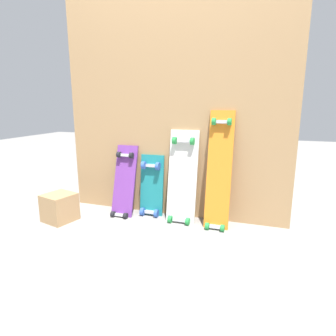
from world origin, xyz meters
TOP-DOWN VIEW (x-y plane):
  - ground_plane at (0.00, 0.00)m, footprint 12.00×12.00m
  - plywood_wall_panel at (0.00, 0.07)m, footprint 1.91×0.04m
  - skateboard_purple at (-0.41, -0.06)m, footprint 0.19×0.24m
  - skateboard_teal at (-0.17, -0.00)m, footprint 0.21×0.14m
  - skateboard_white at (0.11, -0.03)m, footprint 0.24×0.21m
  - skateboard_orange at (0.41, -0.05)m, footprint 0.19×0.24m
  - wooden_crate at (-0.84, -0.37)m, footprint 0.28×0.28m

SIDE VIEW (x-z plane):
  - ground_plane at x=0.00m, z-range 0.00..0.00m
  - wooden_crate at x=-0.84m, z-range 0.00..0.23m
  - skateboard_teal at x=-0.17m, z-range -0.06..0.52m
  - skateboard_purple at x=-0.41m, z-range -0.07..0.60m
  - skateboard_white at x=0.11m, z-range -0.07..0.74m
  - skateboard_orange at x=0.41m, z-range -0.07..0.90m
  - plywood_wall_panel at x=0.00m, z-range 0.00..1.81m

